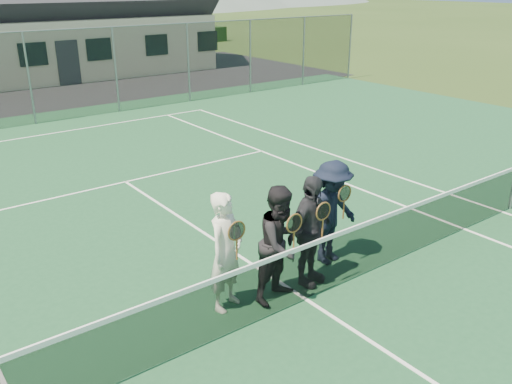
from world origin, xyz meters
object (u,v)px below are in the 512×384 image
player_b (281,244)px  tennis_net (307,269)px  player_a (226,252)px  player_d (331,213)px  player_c (310,231)px

player_b → tennis_net: bearing=-48.9°
player_a → player_d: 2.18m
player_b → player_d: (1.39, 0.37, -0.00)m
tennis_net → player_d: size_ratio=6.49×
tennis_net → player_d: bearing=30.3°
player_a → tennis_net: bearing=-29.0°
player_a → player_b: size_ratio=1.00×
player_c → player_d: same height
tennis_net → player_d: 1.37m
tennis_net → player_c: size_ratio=6.49×
player_a → player_c: (1.40, -0.23, -0.00)m
player_a → player_c: same height
player_b → player_c: bearing=5.6°
player_b → player_a: bearing=160.0°
tennis_net → player_a: bearing=151.0°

